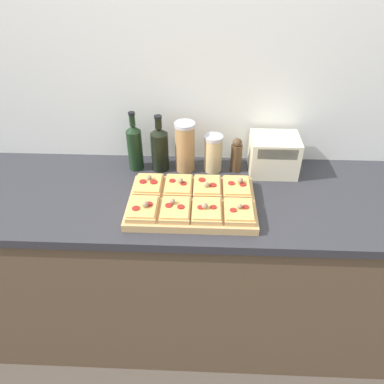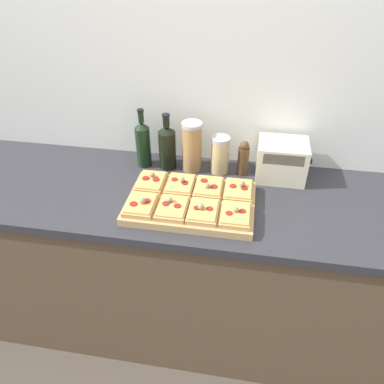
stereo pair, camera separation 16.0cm
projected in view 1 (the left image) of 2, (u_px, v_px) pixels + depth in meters
ground_plane at (178, 371)px, 1.97m from camera, size 12.00×12.00×0.00m
wall_back at (183, 95)px, 1.78m from camera, size 6.00×0.06×2.50m
kitchen_counter at (181, 265)px, 1.96m from camera, size 2.63×0.67×0.93m
cutting_board at (192, 203)px, 1.60m from camera, size 0.54×0.36×0.03m
pizza_slice_back_left at (149, 185)px, 1.66m from camera, size 0.12×0.16×0.05m
pizza_slice_back_midleft at (178, 185)px, 1.65m from camera, size 0.12×0.16×0.05m
pizza_slice_back_midright at (207, 186)px, 1.65m from camera, size 0.12×0.16×0.05m
pizza_slice_back_right at (237, 187)px, 1.64m from camera, size 0.12×0.16×0.05m
pizza_slice_front_left at (143, 208)px, 1.52m from camera, size 0.12×0.16×0.05m
pizza_slice_front_midleft at (175, 209)px, 1.52m from camera, size 0.12×0.16×0.05m
pizza_slice_front_midright at (207, 210)px, 1.51m from camera, size 0.12×0.16×0.05m
pizza_slice_front_right at (239, 211)px, 1.51m from camera, size 0.12×0.16×0.05m
olive_oil_bottle at (135, 146)px, 1.79m from camera, size 0.07×0.07×0.30m
wine_bottle at (160, 148)px, 1.79m from camera, size 0.08×0.08×0.28m
grain_jar_tall at (185, 147)px, 1.78m from camera, size 0.10×0.10×0.25m
grain_jar_short at (213, 153)px, 1.79m from camera, size 0.09×0.09×0.18m
pepper_mill at (236, 155)px, 1.79m from camera, size 0.05×0.05×0.17m
toaster_oven at (274, 155)px, 1.78m from camera, size 0.25×0.18×0.18m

